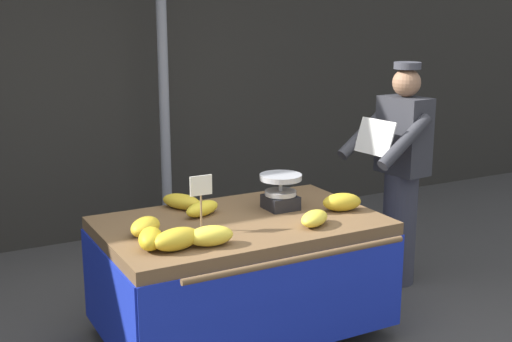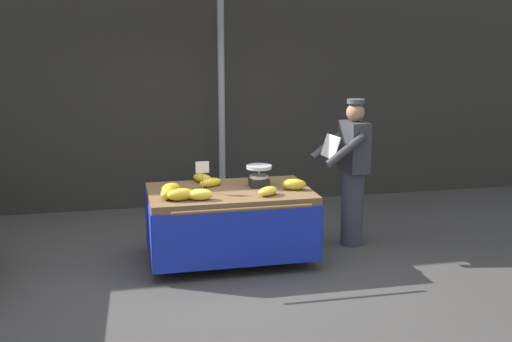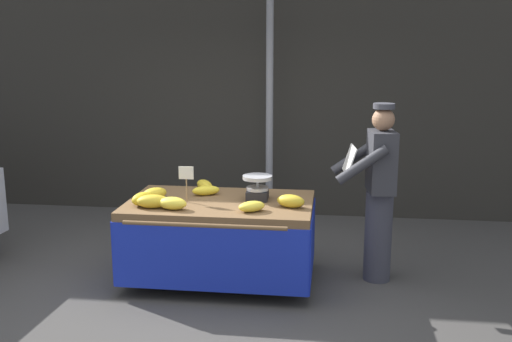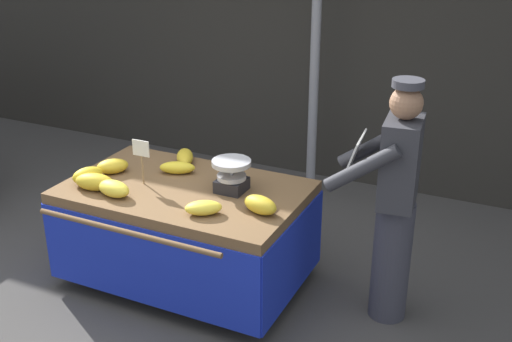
% 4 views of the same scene
% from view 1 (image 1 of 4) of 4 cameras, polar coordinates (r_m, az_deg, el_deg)
% --- Properties ---
extents(street_pole, '(0.09, 0.09, 2.86)m').
position_cam_1_polar(street_pole, '(6.03, -7.76, 7.05)').
color(street_pole, gray).
rests_on(street_pole, ground).
extents(banana_cart, '(1.76, 1.28, 0.80)m').
position_cam_1_polar(banana_cart, '(4.35, -1.28, -6.78)').
color(banana_cart, brown).
rests_on(banana_cart, ground).
extents(weighing_scale, '(0.28, 0.28, 0.24)m').
position_cam_1_polar(weighing_scale, '(4.49, 2.08, -1.74)').
color(weighing_scale, black).
rests_on(weighing_scale, banana_cart).
extents(price_sign, '(0.14, 0.01, 0.34)m').
position_cam_1_polar(price_sign, '(4.03, -4.64, -1.66)').
color(price_sign, '#997A51').
rests_on(price_sign, banana_cart).
extents(banana_bunch_0, '(0.31, 0.21, 0.12)m').
position_cam_1_polar(banana_bunch_0, '(3.78, -6.68, -5.69)').
color(banana_bunch_0, gold).
rests_on(banana_bunch_0, banana_cart).
extents(banana_bunch_1, '(0.28, 0.28, 0.11)m').
position_cam_1_polar(banana_bunch_1, '(4.03, -9.28, -4.64)').
color(banana_bunch_1, gold).
rests_on(banana_bunch_1, banana_cart).
extents(banana_bunch_2, '(0.28, 0.18, 0.11)m').
position_cam_1_polar(banana_bunch_2, '(3.83, -3.85, -5.45)').
color(banana_bunch_2, yellow).
rests_on(banana_bunch_2, banana_cart).
extents(banana_bunch_3, '(0.29, 0.21, 0.12)m').
position_cam_1_polar(banana_bunch_3, '(4.49, 7.23, -2.60)').
color(banana_bunch_3, gold).
rests_on(banana_bunch_3, banana_cart).
extents(banana_bunch_4, '(0.29, 0.21, 0.10)m').
position_cam_1_polar(banana_bunch_4, '(4.37, -4.54, -3.17)').
color(banana_bunch_4, yellow).
rests_on(banana_bunch_4, banana_cart).
extents(banana_bunch_5, '(0.28, 0.25, 0.09)m').
position_cam_1_polar(banana_bunch_5, '(4.17, 4.93, -3.98)').
color(banana_bunch_5, yellow).
rests_on(banana_bunch_5, banana_cart).
extents(banana_bunch_6, '(0.22, 0.27, 0.12)m').
position_cam_1_polar(banana_bunch_6, '(3.81, -8.84, -5.64)').
color(banana_bunch_6, gold).
rests_on(banana_bunch_6, banana_cart).
extents(banana_bunch_7, '(0.26, 0.32, 0.10)m').
position_cam_1_polar(banana_bunch_7, '(4.53, -6.27, -2.56)').
color(banana_bunch_7, gold).
rests_on(banana_bunch_7, banana_cart).
extents(vendor_person, '(0.61, 0.56, 1.71)m').
position_cam_1_polar(vendor_person, '(5.26, 12.03, -0.25)').
color(vendor_person, '#383842').
rests_on(vendor_person, ground).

